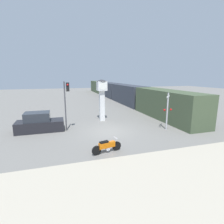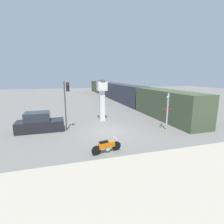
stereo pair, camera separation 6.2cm
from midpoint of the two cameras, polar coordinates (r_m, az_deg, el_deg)
ground_plane at (r=16.33m, az=-0.74°, el=-6.36°), size 120.00×120.00×0.00m
sidewalk_strip at (r=9.33m, az=14.79°, el=-21.25°), size 36.00×6.00×0.10m
motorcycle at (r=11.88m, az=-1.64°, el=-11.10°), size 2.14×0.67×0.96m
clock_tower at (r=19.74m, az=-3.20°, el=6.02°), size 1.24×1.24×4.69m
freight_train at (r=38.22m, az=1.95°, el=6.67°), size 2.80×48.02×3.40m
traffic_light at (r=16.52m, az=-14.55°, el=4.63°), size 0.50×0.35×4.58m
railroad_crossing_signal at (r=17.27m, az=17.77°, el=0.68°), size 0.90×0.82×3.52m
parked_car at (r=17.57m, az=-22.46°, el=-3.41°), size 4.21×1.82×1.80m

